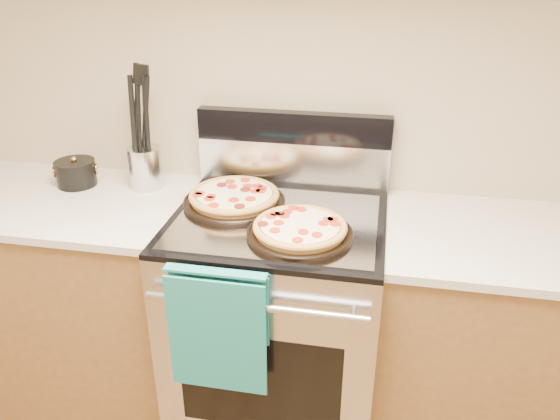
% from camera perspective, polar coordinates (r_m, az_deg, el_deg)
% --- Properties ---
extents(wall_back, '(4.00, 0.00, 4.00)m').
position_cam_1_polar(wall_back, '(2.13, 1.66, 13.85)').
color(wall_back, tan).
rests_on(wall_back, ground).
extents(range_body, '(0.76, 0.68, 0.90)m').
position_cam_1_polar(range_body, '(2.20, -0.17, -11.83)').
color(range_body, '#B7B7BC').
rests_on(range_body, ground).
extents(oven_window, '(0.56, 0.01, 0.40)m').
position_cam_1_polar(oven_window, '(1.95, -2.17, -17.74)').
color(oven_window, black).
rests_on(oven_window, range_body).
extents(cooktop, '(0.76, 0.68, 0.02)m').
position_cam_1_polar(cooktop, '(1.95, -0.19, -1.06)').
color(cooktop, black).
rests_on(cooktop, range_body).
extents(backsplash_lower, '(0.76, 0.06, 0.18)m').
position_cam_1_polar(backsplash_lower, '(2.19, 1.38, 4.89)').
color(backsplash_lower, silver).
rests_on(backsplash_lower, cooktop).
extents(backsplash_upper, '(0.76, 0.06, 0.12)m').
position_cam_1_polar(backsplash_upper, '(2.14, 1.42, 8.65)').
color(backsplash_upper, black).
rests_on(backsplash_upper, backsplash_lower).
extents(oven_handle, '(0.70, 0.03, 0.03)m').
position_cam_1_polar(oven_handle, '(1.69, -2.67, -10.05)').
color(oven_handle, silver).
rests_on(oven_handle, range_body).
extents(dish_towel, '(0.32, 0.05, 0.42)m').
position_cam_1_polar(dish_towel, '(1.78, -6.45, -12.18)').
color(dish_towel, '#1A837E').
rests_on(dish_towel, oven_handle).
extents(foil_sheet, '(0.70, 0.55, 0.01)m').
position_cam_1_polar(foil_sheet, '(1.92, -0.37, -1.11)').
color(foil_sheet, gray).
rests_on(foil_sheet, cooktop).
extents(cabinet_left, '(1.00, 0.62, 0.88)m').
position_cam_1_polar(cabinet_left, '(2.51, -20.35, -8.54)').
color(cabinet_left, brown).
rests_on(cabinet_left, ground).
extents(countertop_left, '(1.02, 0.64, 0.03)m').
position_cam_1_polar(countertop_left, '(2.30, -22.07, 0.90)').
color(countertop_left, beige).
rests_on(countertop_left, cabinet_left).
extents(cabinet_right, '(1.00, 0.62, 0.88)m').
position_cam_1_polar(cabinet_right, '(2.27, 23.03, -13.24)').
color(cabinet_right, brown).
rests_on(cabinet_right, ground).
extents(countertop_right, '(1.02, 0.64, 0.03)m').
position_cam_1_polar(countertop_right, '(2.03, 25.23, -3.10)').
color(countertop_right, beige).
rests_on(countertop_right, cabinet_right).
extents(pepperoni_pizza_back, '(0.45, 0.45, 0.05)m').
position_cam_1_polar(pepperoni_pizza_back, '(2.03, -4.80, 1.29)').
color(pepperoni_pizza_back, '#A87833').
rests_on(pepperoni_pizza_back, foil_sheet).
extents(pepperoni_pizza_front, '(0.36, 0.36, 0.05)m').
position_cam_1_polar(pepperoni_pizza_front, '(1.80, 2.10, -2.05)').
color(pepperoni_pizza_front, '#A87833').
rests_on(pepperoni_pizza_front, foil_sheet).
extents(utensil_crock, '(0.17, 0.17, 0.17)m').
position_cam_1_polar(utensil_crock, '(2.26, -13.87, 4.35)').
color(utensil_crock, silver).
rests_on(utensil_crock, countertop_left).
extents(saucepan, '(0.21, 0.21, 0.10)m').
position_cam_1_polar(saucepan, '(2.37, -20.52, 3.54)').
color(saucepan, black).
rests_on(saucepan, countertop_left).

